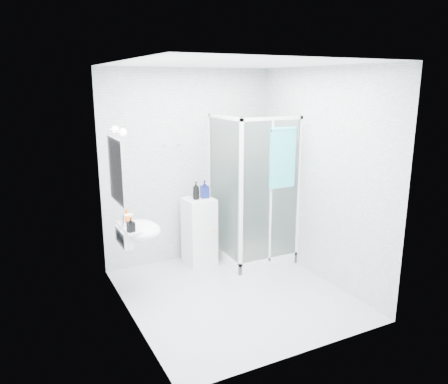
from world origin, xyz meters
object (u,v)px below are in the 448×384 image
wall_basin (138,231)px  storage_cabinet (199,231)px  hand_towel (283,156)px  shampoo_bottle_b (205,189)px  shower_enclosure (250,230)px  soap_dispenser_black (131,225)px  soap_dispenser_orange (127,216)px  shampoo_bottle_a (196,191)px

wall_basin → storage_cabinet: size_ratio=0.61×
hand_towel → wall_basin: bearing=177.4°
shampoo_bottle_b → shower_enclosure: bearing=-24.6°
hand_towel → soap_dispenser_black: (-1.99, -0.10, -0.57)m
soap_dispenser_orange → shower_enclosure: bearing=5.3°
soap_dispenser_black → shampoo_bottle_b: bearing=32.0°
soap_dispenser_black → storage_cabinet: bearing=33.6°
storage_cabinet → soap_dispenser_black: size_ratio=5.73×
shampoo_bottle_a → soap_dispenser_orange: bearing=-158.9°
storage_cabinet → hand_towel: (0.87, -0.65, 1.05)m
storage_cabinet → shampoo_bottle_a: (-0.04, -0.01, 0.58)m
wall_basin → soap_dispenser_black: (-0.12, -0.18, 0.15)m
storage_cabinet → soap_dispenser_black: 1.43m
wall_basin → shampoo_bottle_a: (0.96, 0.55, 0.24)m
shampoo_bottle_a → hand_towel: bearing=-34.9°
shower_enclosure → shampoo_bottle_a: shower_enclosure is taller
storage_cabinet → shampoo_bottle_b: (0.09, 0.01, 0.57)m
wall_basin → shampoo_bottle_a: size_ratio=2.36×
wall_basin → hand_towel: hand_towel is taller
soap_dispenser_orange → wall_basin: bearing=-66.5°
shampoo_bottle_b → shampoo_bottle_a: bearing=-170.2°
storage_cabinet → soap_dispenser_black: bearing=-148.9°
hand_towel → soap_dispenser_black: 2.07m
wall_basin → shampoo_bottle_b: size_ratio=2.39×
wall_basin → storage_cabinet: bearing=29.3°
shampoo_bottle_a → soap_dispenser_black: 1.31m
hand_towel → shampoo_bottle_a: bearing=145.1°
hand_towel → soap_dispenser_orange: 2.03m
storage_cabinet → hand_towel: 1.51m
shampoo_bottle_a → soap_dispenser_black: (-1.08, -0.73, -0.09)m
shampoo_bottle_a → shampoo_bottle_b: shampoo_bottle_a is taller
storage_cabinet → shower_enclosure: bearing=-22.9°
storage_cabinet → hand_towel: size_ratio=1.20×
soap_dispenser_orange → soap_dispenser_black: bearing=-98.5°
shampoo_bottle_b → wall_basin: bearing=-152.2°
shampoo_bottle_b → soap_dispenser_black: bearing=-148.0°
shower_enclosure → soap_dispenser_orange: 1.80m
shampoo_bottle_a → storage_cabinet: bearing=11.7°
shower_enclosure → soap_dispenser_orange: bearing=-174.7°
soap_dispenser_orange → shampoo_bottle_b: bearing=19.8°
shampoo_bottle_b → soap_dispenser_black: 1.43m
shower_enclosure → hand_towel: (0.21, -0.40, 1.06)m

